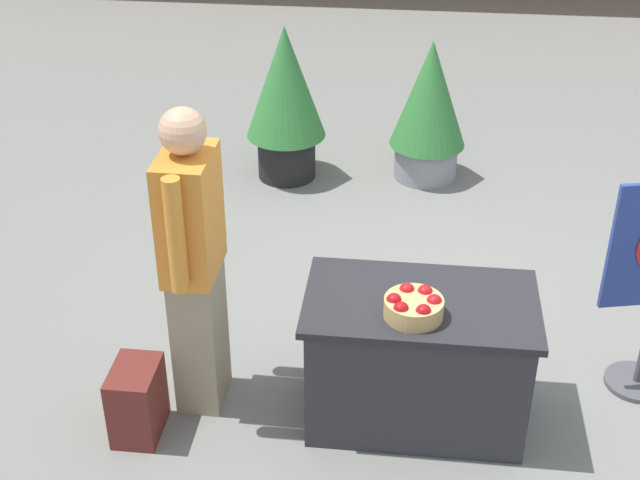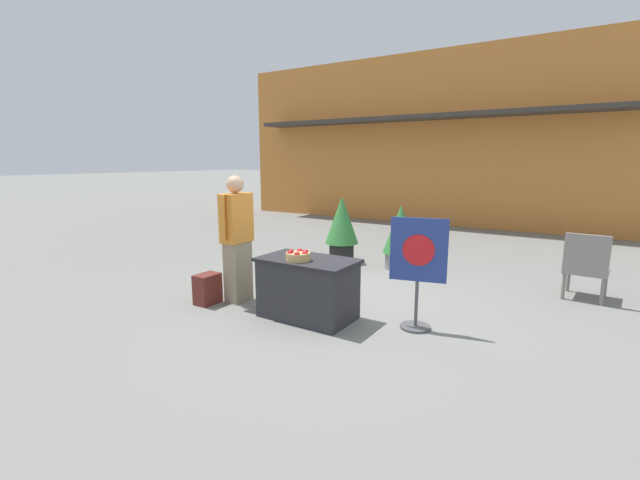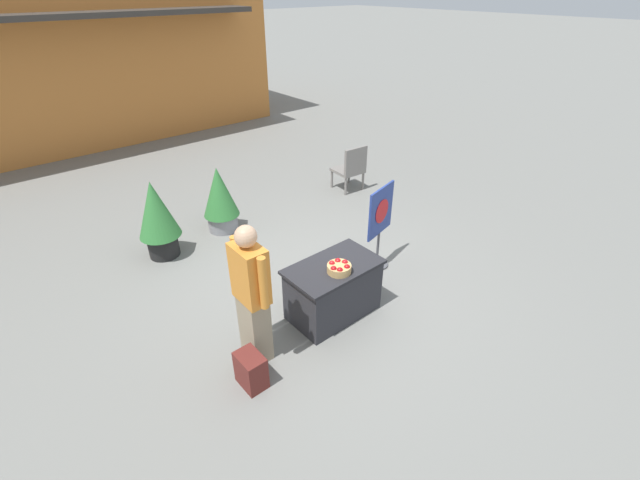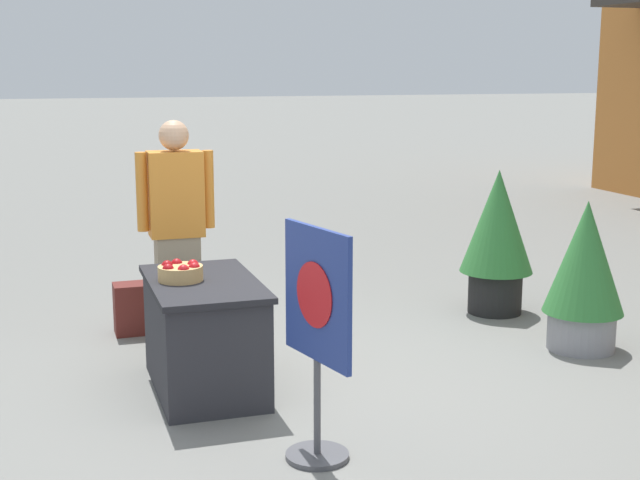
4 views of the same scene
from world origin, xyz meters
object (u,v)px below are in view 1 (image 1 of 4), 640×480
Objects in this scene: apple_basket at (414,306)px; potted_plant_far_left at (429,107)px; backpack at (137,401)px; potted_plant_far_right at (285,96)px; person_visitor at (194,262)px; display_table at (417,358)px.

potted_plant_far_left is (0.06, 3.10, -0.20)m from apple_basket.
potted_plant_far_right reaches higher than backpack.
person_visitor is 0.82m from backpack.
backpack is at bearing -114.58° from potted_plant_far_left.
display_table is 0.69× the size of person_visitor.
person_visitor is 2.82m from potted_plant_far_right.
backpack is 3.20m from potted_plant_far_right.
apple_basket is at bearing 6.59° from backpack.
potted_plant_far_right is (-1.13, 2.83, 0.33)m from display_table.
backpack is 0.36× the size of potted_plant_far_left.
potted_plant_far_right is at bearing 111.81° from display_table.
apple_basket is 1.16m from person_visitor.
potted_plant_far_left is at bearing 88.91° from apple_basket.
backpack is at bearing -173.41° from apple_basket.
display_table is 1.52m from backpack.
potted_plant_far_right is (-1.15, -0.12, 0.09)m from potted_plant_far_left.
potted_plant_far_right is (-1.09, 2.97, -0.11)m from apple_basket.
apple_basket reaches higher than backpack.
backpack is at bearing -168.14° from display_table.
backpack is 0.33× the size of potted_plant_far_right.
apple_basket reaches higher than display_table.
potted_plant_far_right is (0.34, 3.14, 0.50)m from backpack.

